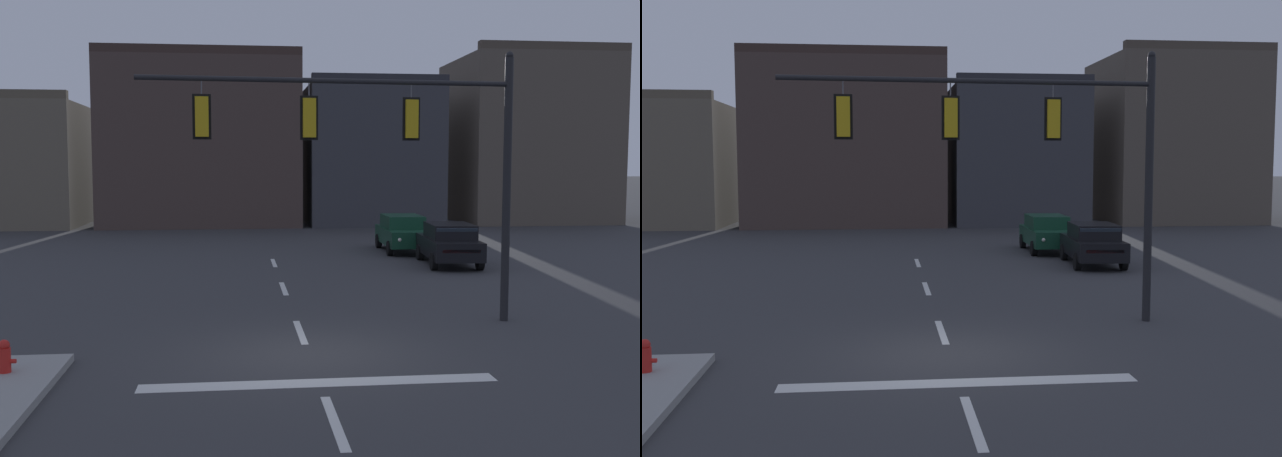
{
  "view_description": "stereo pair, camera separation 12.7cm",
  "coord_description": "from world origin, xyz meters",
  "views": [
    {
      "loc": [
        -1.45,
        -14.73,
        3.9
      ],
      "look_at": [
        0.69,
        4.01,
        2.23
      ],
      "focal_mm": 41.33,
      "sensor_mm": 36.0,
      "label": 1
    },
    {
      "loc": [
        -1.32,
        -14.74,
        3.9
      ],
      "look_at": [
        0.69,
        4.01,
        2.23
      ],
      "focal_mm": 41.33,
      "sensor_mm": 36.0,
      "label": 2
    }
  ],
  "objects": [
    {
      "name": "car_lot_middle",
      "position": [
        5.9,
        17.2,
        0.86
      ],
      "size": [
        2.02,
        4.5,
        1.61
      ],
      "color": "#143D28",
      "rests_on": "ground"
    },
    {
      "name": "ground_plane",
      "position": [
        0.0,
        0.0,
        0.0
      ],
      "size": [
        400.0,
        400.0,
        0.0
      ],
      "primitive_type": "plane",
      "color": "#353538"
    },
    {
      "name": "building_row",
      "position": [
        2.24,
        33.6,
        4.82
      ],
      "size": [
        44.91,
        9.47,
        11.37
      ],
      "color": "#665B4C",
      "rests_on": "ground"
    },
    {
      "name": "signal_mast_near_side",
      "position": [
        2.19,
        2.53,
        4.48
      ],
      "size": [
        8.93,
        0.67,
        6.6
      ],
      "color": "black",
      "rests_on": "ground"
    },
    {
      "name": "fire_hydrant",
      "position": [
        -5.62,
        -1.21,
        0.33
      ],
      "size": [
        0.4,
        0.3,
        0.75
      ],
      "color": "red",
      "rests_on": "ground"
    },
    {
      "name": "lane_centreline",
      "position": [
        0.0,
        2.0,
        0.0
      ],
      "size": [
        0.16,
        26.4,
        0.01
      ],
      "color": "silver",
      "rests_on": "ground"
    },
    {
      "name": "stop_bar_paint",
      "position": [
        0.0,
        -2.0,
        0.0
      ],
      "size": [
        6.4,
        0.5,
        0.01
      ],
      "primitive_type": "cube",
      "color": "silver",
      "rests_on": "ground"
    },
    {
      "name": "car_lot_nearside",
      "position": [
        6.68,
        12.67,
        0.86
      ],
      "size": [
        2.18,
        4.56,
        1.61
      ],
      "color": "black",
      "rests_on": "ground"
    }
  ]
}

